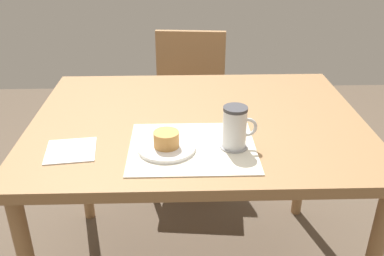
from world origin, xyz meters
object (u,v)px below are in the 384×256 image
object	(u,v)px
pastry_plate	(167,148)
wooden_chair	(189,101)
dining_table	(198,136)
pastry	(166,139)
coffee_mug	(235,127)

from	to	relation	value
pastry_plate	wooden_chair	bearing A→B (deg)	84.93
dining_table	wooden_chair	distance (m)	0.82
pastry	coffee_mug	world-z (taller)	coffee_mug
pastry	coffee_mug	distance (m)	0.21
pastry_plate	coffee_mug	size ratio (longest dim) A/B	1.37
wooden_chair	pastry	distance (m)	1.08
pastry_plate	coffee_mug	xyz separation A→B (m)	(0.21, 0.01, 0.06)
dining_table	pastry_plate	size ratio (longest dim) A/B	6.60
pastry_plate	pastry	size ratio (longest dim) A/B	2.27
pastry	coffee_mug	xyz separation A→B (m)	(0.21, 0.01, 0.03)
pastry	coffee_mug	bearing A→B (deg)	2.79
coffee_mug	dining_table	bearing A→B (deg)	115.31
wooden_chair	pastry	world-z (taller)	wooden_chair
coffee_mug	pastry_plate	bearing A→B (deg)	-177.21
dining_table	pastry	world-z (taller)	pastry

